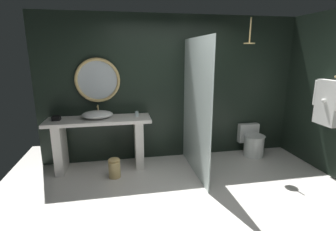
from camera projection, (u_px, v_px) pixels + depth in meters
name	position (u px, v px, depth m)	size (l,w,h in m)	color
ground_plane	(205.00, 212.00, 3.15)	(5.76, 5.76, 0.00)	silver
back_wall_panel	(174.00, 89.00, 4.65)	(4.80, 0.10, 2.60)	black
side_wall_right	(334.00, 95.00, 3.99)	(0.10, 2.47, 2.60)	black
vanity_counter	(100.00, 137.00, 4.25)	(1.70, 0.55, 0.88)	silver
vessel_sink	(97.00, 115.00, 4.19)	(0.51, 0.42, 0.19)	white
tumbler_cup	(137.00, 114.00, 4.32)	(0.06, 0.06, 0.09)	silver
tissue_box	(56.00, 118.00, 4.07)	(0.12, 0.13, 0.07)	black
round_wall_mirror	(98.00, 80.00, 4.27)	(0.76, 0.05, 0.76)	tan
shower_glass_panel	(196.00, 108.00, 4.00)	(0.02, 1.44, 2.17)	silver
rain_shower_head	(250.00, 40.00, 4.13)	(0.18, 0.18, 0.42)	tan
hanging_bathrobe	(328.00, 101.00, 3.94)	(0.20, 0.57, 0.78)	tan
toilet	(252.00, 142.00, 4.90)	(0.40, 0.55, 0.58)	white
waste_bin	(114.00, 168.00, 4.01)	(0.19, 0.19, 0.33)	tan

